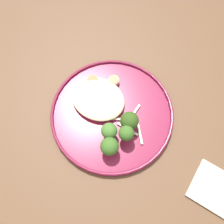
{
  "coord_description": "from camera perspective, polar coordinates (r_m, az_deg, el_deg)",
  "views": [
    {
      "loc": [
        -0.15,
        0.17,
        1.3
      ],
      "look_at": [
        -0.04,
        -0.01,
        0.76
      ],
      "focal_mm": 39.89,
      "sensor_mm": 36.0,
      "label": 1
    }
  ],
  "objects": [
    {
      "name": "seared_scallop_rear_pale",
      "position": [
        0.61,
        0.1,
        7.42
      ],
      "size": [
        0.03,
        0.03,
        0.01
      ],
      "color": "beige",
      "rests_on": "dinner_plate"
    },
    {
      "name": "wooden_dining_table",
      "position": [
        0.68,
        -3.14,
        -1.84
      ],
      "size": [
        1.4,
        1.0,
        0.74
      ],
      "color": "brown",
      "rests_on": "ground"
    },
    {
      "name": "noodle_bed",
      "position": [
        0.59,
        -3.27,
        3.13
      ],
      "size": [
        0.13,
        0.11,
        0.02
      ],
      "color": "beige",
      "rests_on": "dinner_plate"
    },
    {
      "name": "seared_scallop_half_hidden",
      "position": [
        0.61,
        -4.43,
        6.99
      ],
      "size": [
        0.03,
        0.03,
        0.02
      ],
      "color": "#DBB77A",
      "rests_on": "dinner_plate"
    },
    {
      "name": "seared_scallop_center_golden",
      "position": [
        0.58,
        -1.99,
        1.91
      ],
      "size": [
        0.02,
        0.02,
        0.02
      ],
      "color": "#E5C689",
      "rests_on": "dinner_plate"
    },
    {
      "name": "broccoli_floret_near_rim",
      "position": [
        0.53,
        3.31,
        -4.94
      ],
      "size": [
        0.03,
        0.03,
        0.06
      ],
      "color": "#89A356",
      "rests_on": "dinner_plate"
    },
    {
      "name": "onion_sliver_short_strip",
      "position": [
        0.58,
        1.41,
        -1.49
      ],
      "size": [
        0.04,
        0.02,
        0.0
      ],
      "primitive_type": "cube",
      "rotation": [
        0.0,
        0.0,
        3.68
      ],
      "color": "silver",
      "rests_on": "dinner_plate"
    },
    {
      "name": "onion_sliver_pale_crescent",
      "position": [
        0.57,
        6.23,
        -4.62
      ],
      "size": [
        0.04,
        0.05,
        0.0
      ],
      "primitive_type": "cube",
      "rotation": [
        0.0,
        0.0,
        2.28
      ],
      "color": "silver",
      "rests_on": "dinner_plate"
    },
    {
      "name": "dinner_plate",
      "position": [
        0.59,
        0.0,
        -0.41
      ],
      "size": [
        0.29,
        0.29,
        0.02
      ],
      "color": "maroon",
      "rests_on": "wooden_dining_table"
    },
    {
      "name": "broccoli_floret_left_leaning",
      "position": [
        0.53,
        -0.57,
        -7.91
      ],
      "size": [
        0.04,
        0.04,
        0.06
      ],
      "color": "#89A356",
      "rests_on": "dinner_plate"
    },
    {
      "name": "seared_scallop_large_seared",
      "position": [
        0.6,
        -5.37,
        3.68
      ],
      "size": [
        0.03,
        0.03,
        0.01
      ],
      "color": "#E5C689",
      "rests_on": "dinner_plate"
    },
    {
      "name": "broccoli_floret_rear_charred",
      "position": [
        0.55,
        4.15,
        -1.84
      ],
      "size": [
        0.04,
        0.04,
        0.06
      ],
      "color": "#89A356",
      "rests_on": "dinner_plate"
    },
    {
      "name": "ground",
      "position": [
        1.32,
        -1.65,
        -11.47
      ],
      "size": [
        6.0,
        6.0,
        0.0
      ],
      "primitive_type": "plane",
      "color": "#2D2B28"
    },
    {
      "name": "onion_sliver_long_sliver",
      "position": [
        0.57,
        3.63,
        -3.92
      ],
      "size": [
        0.06,
        0.01,
        0.0
      ],
      "primitive_type": "cube",
      "rotation": [
        0.0,
        0.0,
        0.0
      ],
      "color": "silver",
      "rests_on": "dinner_plate"
    },
    {
      "name": "onion_sliver_curled_piece",
      "position": [
        0.58,
        4.91,
        -0.45
      ],
      "size": [
        0.01,
        0.06,
        0.0
      ],
      "primitive_type": "cube",
      "rotation": [
        0.0,
        0.0,
        1.53
      ],
      "color": "silver",
      "rests_on": "dinner_plate"
    },
    {
      "name": "broccoli_floret_beside_noodles",
      "position": [
        0.54,
        -0.65,
        -4.37
      ],
      "size": [
        0.04,
        0.04,
        0.05
      ],
      "color": "#7A994C",
      "rests_on": "dinner_plate"
    }
  ]
}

